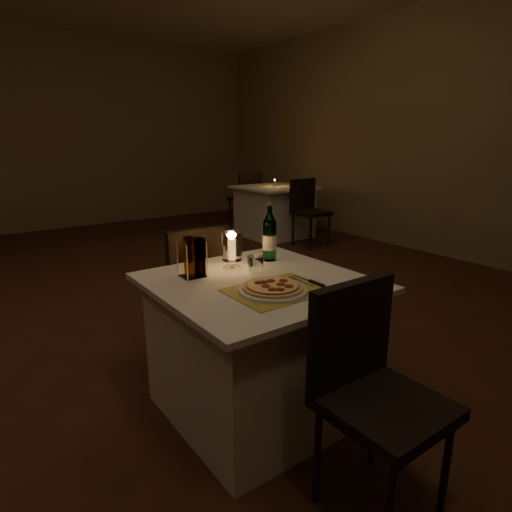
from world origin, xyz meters
TOP-DOWN VIEW (x-y plane):
  - floor at (0.00, 0.00)m, footprint 8.00×10.00m
  - wall_back at (0.00, 5.01)m, footprint 8.00×0.02m
  - wall_right at (4.01, 0.00)m, footprint 0.02×10.00m
  - main_table at (0.27, -0.80)m, footprint 1.00×1.00m
  - chair_near at (0.27, -1.52)m, footprint 0.42×0.42m
  - chair_far at (0.27, -0.09)m, footprint 0.42×0.42m
  - placemat at (0.25, -0.98)m, footprint 0.45×0.34m
  - plate at (0.22, -0.98)m, footprint 0.32×0.32m
  - pizza at (0.22, -0.98)m, footprint 0.28×0.28m
  - fork at (0.41, -0.95)m, footprint 0.02×0.18m
  - knife at (0.45, -1.01)m, footprint 0.02×0.22m
  - tumbler at (0.32, -0.70)m, footprint 0.09×0.09m
  - water_bottle at (0.53, -0.55)m, footprint 0.08×0.08m
  - hurricane_candle at (0.26, -0.57)m, footprint 0.11×0.11m
  - cruet_caddy at (0.02, -0.58)m, footprint 0.12×0.12m
  - neighbor_table_right at (3.00, 2.52)m, footprint 1.00×1.00m
  - neighbor_chair_ra at (3.00, 1.81)m, footprint 0.42×0.42m
  - neighbor_chair_rb at (3.00, 3.24)m, footprint 0.42×0.42m
  - neighbor_candle_right at (3.00, 2.52)m, footprint 0.03×0.03m

SIDE VIEW (x-z plane):
  - floor at x=0.00m, z-range -0.02..0.00m
  - main_table at x=0.27m, z-range 0.00..0.74m
  - neighbor_table_right at x=3.00m, z-range 0.00..0.74m
  - chair_near at x=0.27m, z-range 0.10..1.00m
  - chair_far at x=0.27m, z-range 0.10..1.00m
  - neighbor_chair_ra at x=3.00m, z-range 0.10..1.00m
  - neighbor_chair_rb at x=3.00m, z-range 0.10..1.00m
  - placemat at x=0.25m, z-range 0.74..0.74m
  - fork at x=0.41m, z-range 0.74..0.75m
  - knife at x=0.45m, z-range 0.74..0.76m
  - plate at x=0.22m, z-range 0.74..0.76m
  - pizza at x=0.22m, z-range 0.76..0.78m
  - tumbler at x=0.32m, z-range 0.74..0.83m
  - neighbor_candle_right at x=3.00m, z-range 0.73..0.84m
  - cruet_caddy at x=0.02m, z-range 0.73..0.94m
  - hurricane_candle at x=0.26m, z-range 0.76..0.96m
  - water_bottle at x=0.53m, z-range 0.71..1.04m
  - wall_back at x=0.00m, z-range 0.00..3.00m
  - wall_right at x=4.01m, z-range 0.00..3.00m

